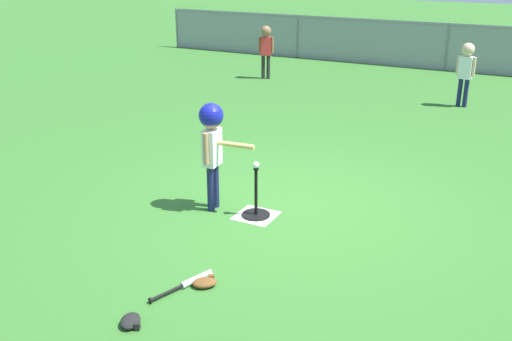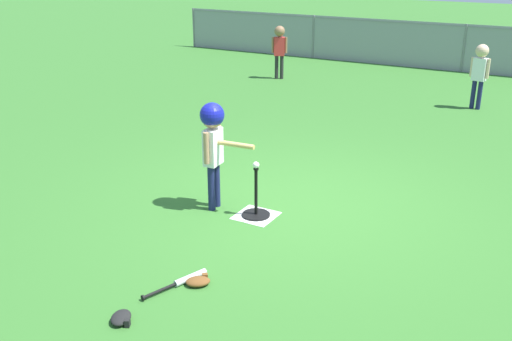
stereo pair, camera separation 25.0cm
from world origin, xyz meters
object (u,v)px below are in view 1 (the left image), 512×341
(baseball_on_tee, at_px, (256,165))
(batter_child, at_px, (212,135))
(fielder_deep_center, at_px, (266,45))
(glove_by_plate, at_px, (205,283))
(fielder_near_right, at_px, (466,66))
(batting_tee, at_px, (256,209))
(glove_near_bats, at_px, (131,321))
(spare_bat_silver, at_px, (190,282))

(baseball_on_tee, relative_size, batter_child, 0.06)
(fielder_deep_center, relative_size, glove_by_plate, 4.44)
(fielder_near_right, bearing_deg, batting_tee, -101.34)
(baseball_on_tee, distance_m, glove_near_bats, 2.36)
(glove_near_bats, bearing_deg, fielder_deep_center, 109.99)
(spare_bat_silver, xyz_separation_m, glove_by_plate, (0.13, 0.04, 0.01))
(fielder_near_right, height_order, glove_near_bats, fielder_near_right)
(batter_child, xyz_separation_m, fielder_deep_center, (-2.72, 6.80, -0.12))
(batting_tee, height_order, fielder_deep_center, fielder_deep_center)
(baseball_on_tee, distance_m, fielder_deep_center, 7.50)
(baseball_on_tee, height_order, fielder_near_right, fielder_near_right)
(fielder_deep_center, bearing_deg, batting_tee, -64.36)
(baseball_on_tee, height_order, glove_near_bats, baseball_on_tee)
(batting_tee, distance_m, batter_child, 0.97)
(fielder_deep_center, xyz_separation_m, glove_by_plate, (3.52, -8.28, -0.74))
(batting_tee, xyz_separation_m, glove_near_bats, (0.05, -2.29, -0.05))
(spare_bat_silver, bearing_deg, baseball_on_tee, 95.24)
(fielder_near_right, height_order, fielder_deep_center, fielder_near_right)
(baseball_on_tee, relative_size, glove_near_bats, 0.28)
(glove_near_bats, bearing_deg, baseball_on_tee, 91.21)
(fielder_near_right, distance_m, fielder_deep_center, 4.52)
(fielder_deep_center, distance_m, glove_by_plate, 9.02)
(baseball_on_tee, xyz_separation_m, spare_bat_silver, (0.14, -1.56, -0.59))
(fielder_deep_center, bearing_deg, batter_child, -68.23)
(glove_by_plate, bearing_deg, glove_near_bats, -106.33)
(batting_tee, distance_m, fielder_deep_center, 7.53)
(batter_child, height_order, spare_bat_silver, batter_child)
(glove_by_plate, distance_m, glove_near_bats, 0.80)
(batting_tee, relative_size, baseball_on_tee, 7.81)
(batting_tee, xyz_separation_m, batter_child, (-0.53, -0.05, 0.81))
(fielder_near_right, relative_size, fielder_deep_center, 1.00)
(glove_by_plate, relative_size, glove_near_bats, 1.02)
(batter_child, relative_size, glove_by_plate, 4.63)
(fielder_deep_center, height_order, spare_bat_silver, fielder_deep_center)
(batter_child, xyz_separation_m, fielder_near_right, (1.76, 6.22, -0.12))
(batting_tee, height_order, batter_child, batter_child)
(glove_near_bats, bearing_deg, glove_by_plate, 73.67)
(batter_child, bearing_deg, glove_by_plate, -61.54)
(fielder_deep_center, xyz_separation_m, glove_near_bats, (3.29, -9.05, -0.74))
(baseball_on_tee, bearing_deg, fielder_deep_center, 115.64)
(fielder_near_right, distance_m, glove_near_bats, 8.58)
(batting_tee, distance_m, baseball_on_tee, 0.53)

